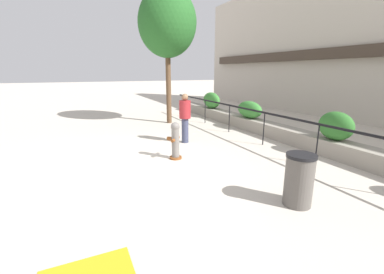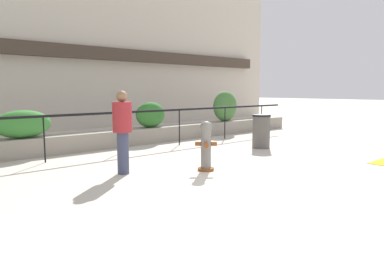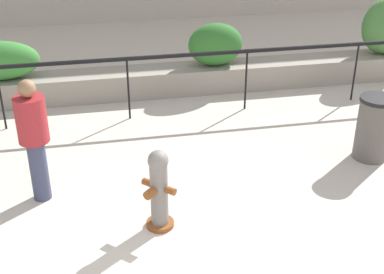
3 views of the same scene
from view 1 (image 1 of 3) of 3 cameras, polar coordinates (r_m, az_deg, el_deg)
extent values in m
plane|color=beige|center=(7.22, -16.07, -6.24)|extent=(120.00, 120.00, 0.00)
cube|color=gray|center=(9.91, 20.38, 0.52)|extent=(18.00, 0.70, 0.50)
cube|color=black|center=(9.00, 15.89, 5.20)|extent=(15.00, 0.05, 0.06)
cylinder|color=black|center=(14.51, -1.05, 6.88)|extent=(0.04, 0.04, 1.15)
cylinder|color=black|center=(12.60, 2.94, 5.72)|extent=(0.04, 0.04, 1.15)
cylinder|color=black|center=(10.78, 8.28, 4.11)|extent=(0.04, 0.04, 1.15)
cylinder|color=black|center=(9.10, 15.66, 1.81)|extent=(0.04, 0.04, 1.15)
cylinder|color=black|center=(7.66, 26.04, -1.46)|extent=(0.04, 0.04, 1.15)
ellipsoid|color=#387F33|center=(14.25, 4.34, 8.14)|extent=(1.51, 0.59, 0.86)
ellipsoid|color=#387F33|center=(11.45, 12.67, 5.97)|extent=(1.46, 0.64, 0.73)
ellipsoid|color=#2D6B28|center=(8.63, 29.33, 2.17)|extent=(1.08, 0.65, 0.84)
cylinder|color=brown|center=(7.53, -3.64, -4.58)|extent=(0.50, 0.50, 0.06)
cylinder|color=slate|center=(7.39, -3.70, -1.24)|extent=(0.31, 0.31, 0.85)
sphere|color=slate|center=(7.28, -3.76, 2.32)|extent=(0.25, 0.25, 0.25)
cylinder|color=brown|center=(7.44, -4.99, -0.36)|extent=(0.18, 0.18, 0.11)
cylinder|color=brown|center=(7.52, -3.20, -0.16)|extent=(0.15, 0.15, 0.09)
cylinder|color=brown|center=(7.21, -4.23, -0.81)|extent=(0.15, 0.15, 0.09)
cylinder|color=brown|center=(12.56, -5.23, 10.72)|extent=(0.24, 0.24, 3.36)
ellipsoid|color=#235B23|center=(12.71, -5.55, 23.92)|extent=(2.90, 2.61, 3.05)
cylinder|color=#383D56|center=(9.09, -1.55, 1.47)|extent=(0.31, 0.31, 0.88)
cylinder|color=maroon|center=(8.95, -1.58, 6.15)|extent=(0.52, 0.52, 0.62)
sphere|color=#8C6647|center=(8.90, -1.60, 8.86)|extent=(0.23, 0.23, 0.23)
cylinder|color=#56514C|center=(5.27, 22.64, -9.10)|extent=(0.52, 0.52, 0.95)
cylinder|color=black|center=(5.10, 23.19, -3.87)|extent=(0.55, 0.55, 0.06)
camera|label=2|loc=(12.69, -39.47, 7.93)|focal=35.00mm
camera|label=3|loc=(8.05, -49.94, 21.40)|focal=50.00mm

